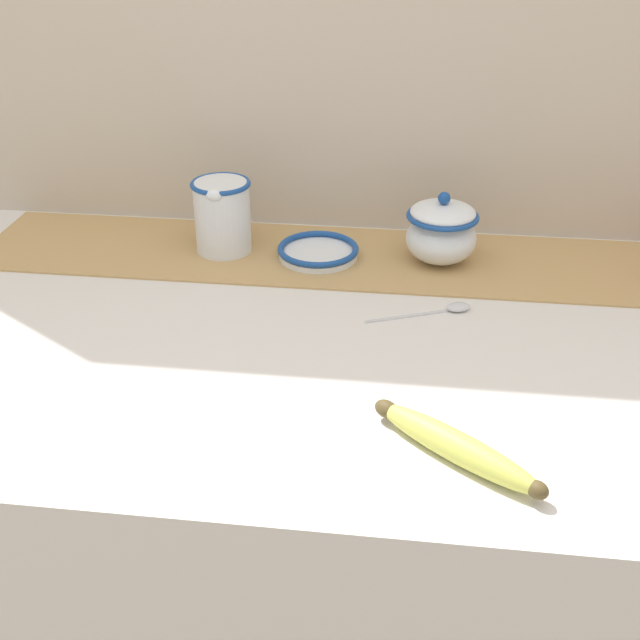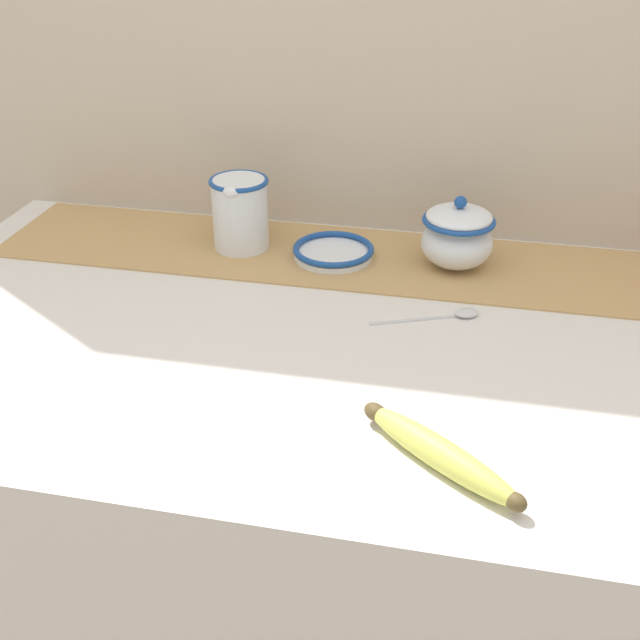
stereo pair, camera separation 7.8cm
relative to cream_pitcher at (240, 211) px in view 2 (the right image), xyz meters
The scene contains 8 objects.
countertop 0.62m from the cream_pitcher, 48.77° to the right, with size 1.35×0.75×0.91m, color silver.
back_wall 0.34m from the cream_pitcher, 34.12° to the left, with size 2.15×0.04×2.40m, color beige.
table_runner 0.23m from the cream_pitcher, ahead, with size 1.25×0.24×0.00m, color tan.
cream_pitcher is the anchor object (origin of this frame).
sugar_bowl 0.36m from the cream_pitcher, ahead, with size 0.12×0.12×0.12m.
small_dish 0.17m from the cream_pitcher, ahead, with size 0.13×0.13×0.02m.
banana 0.62m from the cream_pitcher, 53.27° to the right, with size 0.19×0.16×0.03m.
spoon 0.41m from the cream_pitcher, 23.66° to the right, with size 0.15×0.07×0.01m.
Camera 2 is at (0.17, -0.93, 1.48)m, focal length 45.00 mm.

